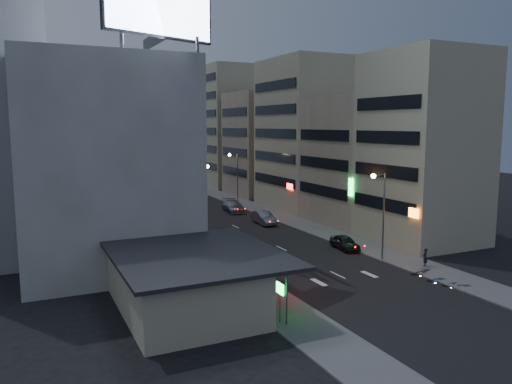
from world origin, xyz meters
TOP-DOWN VIEW (x-y plane):
  - ground at (0.00, 0.00)m, footprint 180.00×180.00m
  - sidewalk_left at (-8.00, 30.00)m, footprint 4.00×120.00m
  - sidewalk_right at (8.00, 30.00)m, footprint 4.00×120.00m
  - food_court at (-13.90, 2.00)m, footprint 11.00×13.00m
  - white_building at (-17.00, 20.00)m, footprint 14.00×24.00m
  - shophouse_near at (15.00, 10.50)m, footprint 10.00×11.00m
  - shophouse_mid at (15.50, 22.00)m, footprint 11.00×12.00m
  - shophouse_far at (15.00, 35.00)m, footprint 10.00×14.00m
  - far_left_a at (-15.50, 45.00)m, footprint 11.00×10.00m
  - far_left_b at (-16.00, 58.00)m, footprint 12.00×10.00m
  - far_right_a at (15.50, 50.00)m, footprint 11.00×12.00m
  - far_right_b at (16.00, 64.00)m, footprint 12.00×12.00m
  - billboard at (-12.99, 9.97)m, footprint 9.52×3.75m
  - street_lamp_right_near at (5.90, 6.00)m, footprint 1.60×0.44m
  - street_lamp_left at (-5.90, 22.00)m, footprint 1.60×0.44m
  - street_lamp_right_far at (5.90, 40.00)m, footprint 1.60×0.44m
  - parked_car_right_near at (5.60, 10.90)m, footprint 2.10×4.30m
  - parked_car_right_mid at (3.86, 26.00)m, footprint 2.07×5.07m
  - parked_car_left at (-5.60, 34.26)m, footprint 2.60×4.79m
  - parked_car_right_far at (3.82, 35.77)m, footprint 2.93×5.85m
  - road_car_blue at (-4.13, 10.93)m, footprint 1.70×4.41m
  - road_car_silver at (-4.07, 16.19)m, footprint 2.05×4.97m
  - person at (8.24, 2.61)m, footprint 0.68×0.58m
  - scooter_black_a at (7.58, -2.79)m, footprint 1.15×1.72m
  - scooter_silver_a at (6.99, -1.65)m, footprint 1.00×1.77m
  - scooter_blue at (6.98, -0.49)m, footprint 0.72×1.86m
  - scooter_black_b at (6.98, 1.75)m, footprint 1.20×1.94m
  - scooter_silver_b at (7.61, 2.01)m, footprint 1.25×2.12m

SIDE VIEW (x-z plane):
  - ground at x=0.00m, z-range 0.00..0.00m
  - sidewalk_left at x=-8.00m, z-range 0.00..0.12m
  - sidewalk_right at x=8.00m, z-range 0.00..0.12m
  - scooter_black_a at x=7.58m, z-range 0.12..1.12m
  - scooter_silver_a at x=6.99m, z-range 0.12..1.15m
  - parked_car_left at x=-5.60m, z-range 0.00..1.27m
  - scooter_blue at x=6.98m, z-range 0.12..1.24m
  - scooter_black_b at x=6.98m, z-range 0.12..1.25m
  - parked_car_right_near at x=5.60m, z-range 0.00..1.41m
  - road_car_blue at x=-4.13m, z-range 0.00..1.43m
  - road_car_silver at x=-4.07m, z-range 0.00..1.44m
  - scooter_silver_b at x=7.61m, z-range 0.12..1.35m
  - parked_car_right_far at x=3.82m, z-range 0.00..1.63m
  - parked_car_right_mid at x=3.86m, z-range 0.00..1.63m
  - person at x=8.24m, z-range 0.12..1.71m
  - food_court at x=-13.90m, z-range 0.05..3.92m
  - street_lamp_right_near at x=5.90m, z-range 1.35..9.37m
  - street_lamp_left at x=-5.90m, z-range 1.35..9.37m
  - street_lamp_right_far at x=5.90m, z-range 1.35..9.37m
  - far_left_b at x=-16.00m, z-range 0.00..15.00m
  - shophouse_mid at x=15.50m, z-range 0.00..16.00m
  - white_building at x=-17.00m, z-range 0.00..18.00m
  - far_right_a at x=15.50m, z-range 0.00..18.00m
  - shophouse_near at x=15.00m, z-range 0.00..20.00m
  - far_left_a at x=-15.50m, z-range 0.00..20.00m
  - shophouse_far at x=15.00m, z-range 0.00..22.00m
  - far_right_b at x=16.00m, z-range 0.00..24.00m
  - billboard at x=-12.99m, z-range 18.56..24.76m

